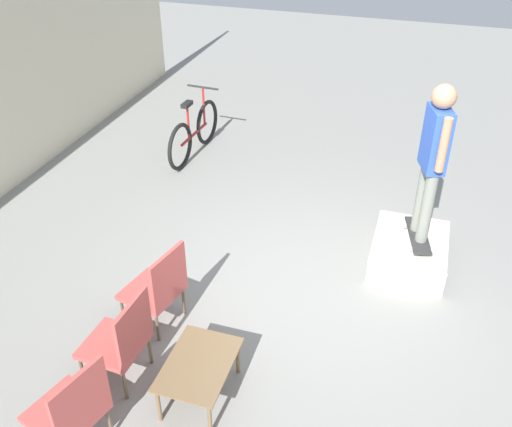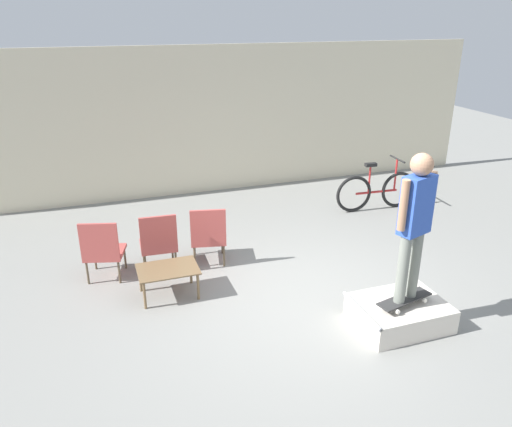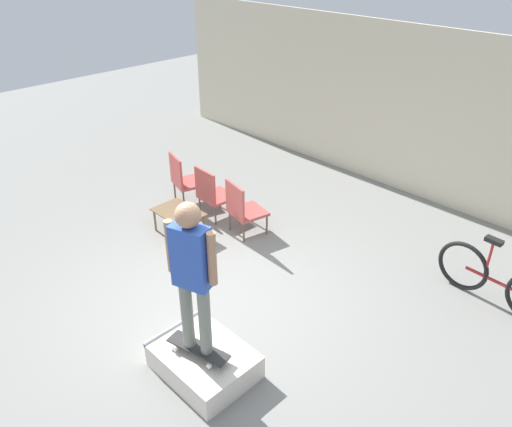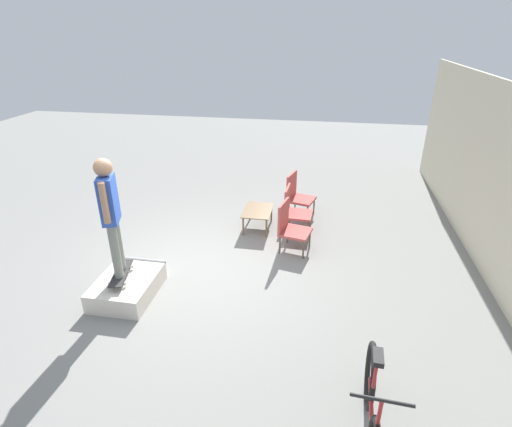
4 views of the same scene
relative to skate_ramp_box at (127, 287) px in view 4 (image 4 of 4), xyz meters
name	(u,v)px [view 4 (image 4 of 4)]	position (x,y,z in m)	size (l,w,h in m)	color
ground_plane	(201,269)	(-0.89, 0.89, -0.15)	(24.00, 24.00, 0.00)	gray
skate_ramp_box	(127,287)	(0.00, 0.00, 0.00)	(1.11, 0.84, 0.33)	silver
skateboard_on_ramp	(121,273)	(0.00, -0.07, 0.23)	(0.77, 0.37, 0.07)	#2D2D2D
person_skater	(110,209)	(0.00, -0.07, 1.31)	(0.55, 0.31, 1.79)	gray
coffee_table	(258,212)	(-2.56, 1.59, 0.21)	(0.80, 0.56, 0.41)	brown
patio_chair_left	(297,194)	(-3.34, 2.32, 0.34)	(0.64, 0.64, 0.93)	brown
patio_chair_center	(294,209)	(-2.56, 2.31, 0.34)	(0.55, 0.55, 0.93)	brown
patio_chair_right	(290,226)	(-1.82, 2.32, 0.34)	(0.62, 0.62, 0.93)	brown
bicycle	(372,411)	(1.79, 3.46, 0.23)	(1.67, 0.52, 1.00)	black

